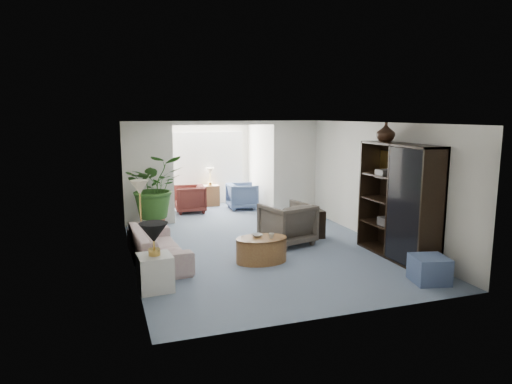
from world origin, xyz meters
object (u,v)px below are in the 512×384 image
object	(u,v)px
end_table	(155,273)
cabinet_urn	(386,132)
sofa	(158,246)
wingback_chair	(287,224)
ottoman	(429,269)
sunroom_table	(210,195)
framed_picture	(381,162)
plant_pot	(157,224)
sunroom_chair_maroon	(190,199)
coffee_table	(262,250)
side_table_dark	(312,224)
floor_lamp	(140,187)
coffee_bowl	(257,235)
table_lamp	(154,233)
sunroom_chair_blue	(242,196)
entertainment_cabinet	(398,201)
coffee_cup	(271,236)

from	to	relation	value
end_table	cabinet_urn	bearing A→B (deg)	9.23
sofa	wingback_chair	xyz separation A→B (m)	(2.69, 0.36, 0.12)
ottoman	sunroom_table	size ratio (longest dim) A/B	0.88
framed_picture	plant_pot	size ratio (longest dim) A/B	1.25
end_table	wingback_chair	xyz separation A→B (m)	(2.89, 1.71, 0.15)
sunroom_chair_maroon	end_table	bearing A→B (deg)	-12.44
plant_pot	sunroom_table	world-z (taller)	sunroom_table
coffee_table	wingback_chair	bearing A→B (deg)	46.52
side_table_dark	floor_lamp	bearing A→B (deg)	175.74
coffee_bowl	wingback_chair	xyz separation A→B (m)	(0.95, 0.84, -0.04)
table_lamp	sunroom_chair_blue	size ratio (longest dim) A/B	0.55
floor_lamp	side_table_dark	distance (m)	3.73
entertainment_cabinet	end_table	bearing A→B (deg)	-177.07
side_table_dark	sunroom_chair_maroon	bearing A→B (deg)	120.66
floor_lamp	end_table	bearing A→B (deg)	-89.83
plant_pot	coffee_bowl	bearing A→B (deg)	-61.56
wingback_chair	coffee_cup	bearing A→B (deg)	39.54
coffee_cup	sunroom_chair_blue	distance (m)	4.87
end_table	coffee_bowl	size ratio (longest dim) A/B	2.80
plant_pot	sunroom_table	distance (m)	3.16
coffee_bowl	wingback_chair	world-z (taller)	wingback_chair
end_table	floor_lamp	bearing A→B (deg)	90.17
coffee_cup	cabinet_urn	world-z (taller)	cabinet_urn
sofa	end_table	bearing A→B (deg)	167.48
sofa	coffee_bowl	size ratio (longest dim) A/B	10.65
framed_picture	coffee_table	world-z (taller)	framed_picture
side_table_dark	sunroom_table	distance (m)	4.38
framed_picture	table_lamp	bearing A→B (deg)	-166.00
framed_picture	coffee_bowl	world-z (taller)	framed_picture
table_lamp	plant_pot	distance (m)	3.75
coffee_cup	side_table_dark	xyz separation A→B (m)	(1.45, 1.34, -0.20)
coffee_cup	floor_lamp	bearing A→B (deg)	143.12
cabinet_urn	plant_pot	xyz separation A→B (m)	(-4.05, 2.92, -2.16)
coffee_bowl	plant_pot	world-z (taller)	coffee_bowl
floor_lamp	coffee_bowl	world-z (taller)	floor_lamp
coffee_table	sofa	bearing A→B (deg)	162.02
wingback_chair	plant_pot	distance (m)	3.13
framed_picture	plant_pot	bearing A→B (deg)	150.05
sunroom_chair_maroon	sunroom_table	size ratio (longest dim) A/B	1.35
table_lamp	sofa	bearing A→B (deg)	81.57
floor_lamp	wingback_chair	xyz separation A→B (m)	(2.89, -0.57, -0.82)
cabinet_urn	plant_pot	distance (m)	5.44
sunroom_chair_maroon	sunroom_table	distance (m)	1.06
side_table_dark	sunroom_chair_maroon	distance (m)	3.99
floor_lamp	sunroom_chair_maroon	size ratio (longest dim) A/B	0.44
entertainment_cabinet	plant_pot	xyz separation A→B (m)	(-4.05, 3.42, -0.91)
ottoman	sunroom_chair_blue	distance (m)	6.62
floor_lamp	sunroom_table	xyz separation A→B (m)	(2.31, 3.92, -0.95)
sunroom_chair_blue	sunroom_table	xyz separation A→B (m)	(-0.75, 0.75, -0.06)
coffee_cup	sunroom_chair_maroon	distance (m)	4.82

